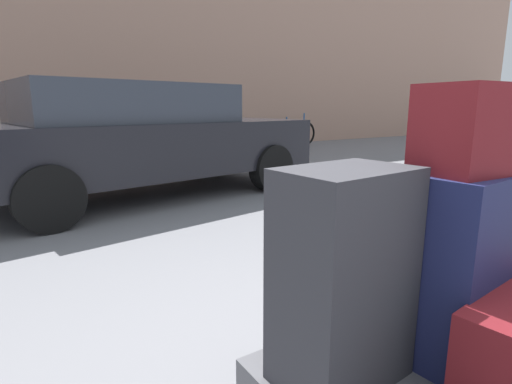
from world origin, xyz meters
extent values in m
cube|color=tan|center=(14.00, 10.52, 3.89)|extent=(12.00, 1.00, 7.79)
cube|color=#4C4C51|center=(0.00, 0.00, 0.29)|extent=(1.18, 0.81, 0.10)
cylinder|color=black|center=(0.40, 0.28, 0.12)|extent=(0.24, 0.06, 0.24)
cube|color=#191E47|center=(0.03, 0.05, 0.65)|extent=(0.40, 0.28, 0.61)
cube|color=#2D2D33|center=(-0.36, 0.17, 0.66)|extent=(0.40, 0.29, 0.64)
cube|color=maroon|center=(0.03, 0.05, 1.08)|extent=(0.34, 0.23, 0.26)
cube|color=black|center=(0.45, 4.51, 0.64)|extent=(4.52, 2.42, 0.64)
cube|color=#2D333D|center=(0.21, 4.48, 1.19)|extent=(2.62, 1.92, 0.46)
cylinder|color=black|center=(1.73, 5.57, 0.32)|extent=(0.67, 0.31, 0.64)
cylinder|color=black|center=(1.98, 3.88, 0.32)|extent=(0.67, 0.31, 0.64)
cylinder|color=black|center=(-1.08, 5.14, 0.32)|extent=(0.67, 0.31, 0.64)
cylinder|color=black|center=(-0.82, 3.46, 0.32)|extent=(0.67, 0.31, 0.64)
torus|color=black|center=(5.59, 8.73, 0.36)|extent=(0.72, 0.07, 0.72)
torus|color=black|center=(6.63, 8.74, 0.36)|extent=(0.72, 0.07, 0.72)
cylinder|color=#194C8C|center=(6.11, 8.74, 0.56)|extent=(1.00, 0.06, 0.04)
cylinder|color=#194C8C|center=(5.91, 8.73, 0.71)|extent=(0.04, 0.04, 0.30)
cylinder|color=#194C8C|center=(6.56, 8.74, 0.76)|extent=(0.04, 0.04, 0.40)
cylinder|color=#383838|center=(2.22, 7.27, 0.34)|extent=(0.27, 0.27, 0.68)
cylinder|color=#383838|center=(3.66, 7.27, 0.34)|extent=(0.27, 0.27, 0.68)
camera|label=1|loc=(-1.17, -0.61, 1.15)|focal=28.19mm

